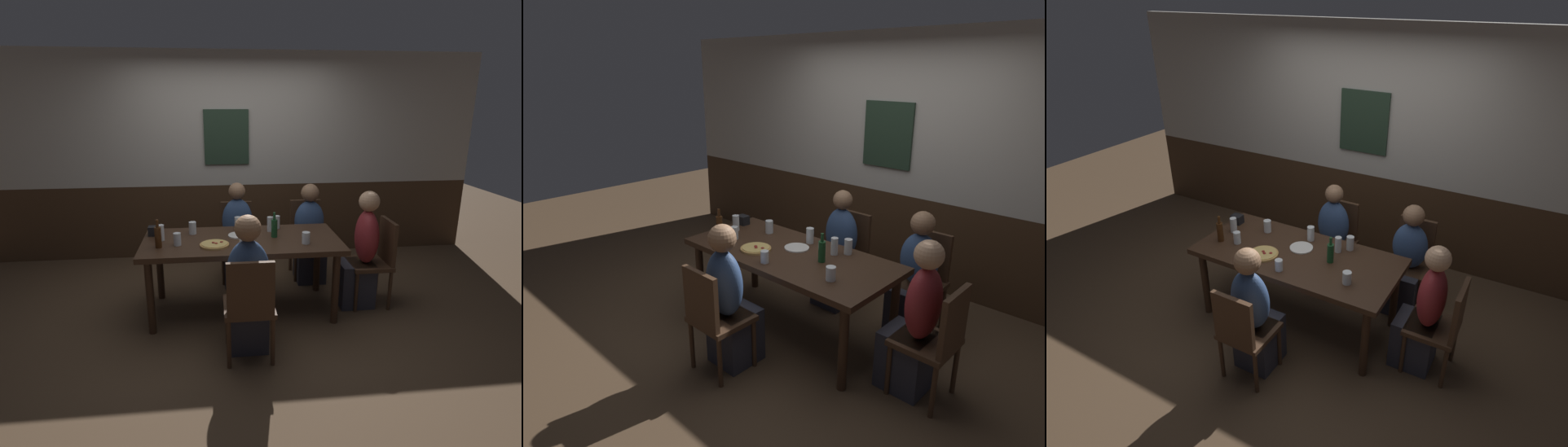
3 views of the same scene
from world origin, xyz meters
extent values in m
plane|color=#4C3826|center=(0.00, 0.00, 0.00)|extent=(12.00, 12.00, 0.00)
cube|color=#3D2819|center=(0.00, 1.65, 0.47)|extent=(6.40, 0.10, 0.95)
cube|color=#B7B2A8|center=(0.00, 1.65, 1.77)|extent=(6.40, 0.10, 1.65)
cube|color=#233828|center=(-0.07, 1.58, 1.56)|extent=(0.56, 0.03, 0.68)
cube|color=#382316|center=(0.00, 0.00, 0.71)|extent=(1.87, 0.86, 0.05)
cylinder|color=#382316|center=(-0.83, -0.35, 0.34)|extent=(0.07, 0.07, 0.69)
cylinder|color=#382316|center=(0.83, -0.35, 0.34)|extent=(0.07, 0.07, 0.69)
cylinder|color=#382316|center=(-0.83, 0.35, 0.34)|extent=(0.07, 0.07, 0.69)
cylinder|color=#382316|center=(0.83, 0.35, 0.34)|extent=(0.07, 0.07, 0.69)
cube|color=#422B1C|center=(0.00, -0.77, 0.43)|extent=(0.40, 0.40, 0.04)
cube|color=#422B1C|center=(0.00, -0.95, 0.67)|extent=(0.36, 0.04, 0.43)
cylinder|color=#422B1C|center=(-0.17, -0.60, 0.21)|extent=(0.04, 0.04, 0.41)
cylinder|color=#422B1C|center=(0.17, -0.60, 0.21)|extent=(0.04, 0.04, 0.41)
cylinder|color=#422B1C|center=(-0.17, -0.94, 0.21)|extent=(0.04, 0.04, 0.41)
cylinder|color=#422B1C|center=(0.17, -0.94, 0.21)|extent=(0.04, 0.04, 0.41)
cube|color=#422B1C|center=(0.82, 0.77, 0.43)|extent=(0.40, 0.40, 0.04)
cube|color=#422B1C|center=(0.82, 0.95, 0.67)|extent=(0.36, 0.04, 0.43)
cylinder|color=#422B1C|center=(0.99, 0.60, 0.21)|extent=(0.04, 0.04, 0.41)
cylinder|color=#422B1C|center=(0.65, 0.60, 0.21)|extent=(0.04, 0.04, 0.41)
cylinder|color=#422B1C|center=(0.99, 0.94, 0.21)|extent=(0.04, 0.04, 0.41)
cylinder|color=#422B1C|center=(0.65, 0.94, 0.21)|extent=(0.04, 0.04, 0.41)
cube|color=#422B1C|center=(0.00, 0.77, 0.43)|extent=(0.40, 0.40, 0.04)
cube|color=#422B1C|center=(0.00, 0.95, 0.67)|extent=(0.36, 0.04, 0.43)
cylinder|color=#422B1C|center=(0.17, 0.60, 0.21)|extent=(0.04, 0.04, 0.41)
cylinder|color=#422B1C|center=(-0.17, 0.60, 0.21)|extent=(0.04, 0.04, 0.41)
cylinder|color=#422B1C|center=(0.17, 0.94, 0.21)|extent=(0.04, 0.04, 0.41)
cylinder|color=#422B1C|center=(-0.17, 0.94, 0.21)|extent=(0.04, 0.04, 0.41)
cube|color=#422B1C|center=(1.27, 0.00, 0.43)|extent=(0.40, 0.40, 0.04)
cube|color=#422B1C|center=(1.45, 0.00, 0.67)|extent=(0.04, 0.36, 0.43)
cylinder|color=#422B1C|center=(1.10, -0.17, 0.21)|extent=(0.04, 0.04, 0.41)
cylinder|color=#422B1C|center=(1.10, 0.17, 0.21)|extent=(0.04, 0.04, 0.41)
cylinder|color=#422B1C|center=(1.44, -0.17, 0.21)|extent=(0.04, 0.04, 0.41)
cylinder|color=#422B1C|center=(1.44, 0.17, 0.21)|extent=(0.04, 0.04, 0.41)
cube|color=#2D2D38|center=(0.00, -0.64, 0.23)|extent=(0.32, 0.34, 0.45)
ellipsoid|color=#334C7A|center=(0.00, -0.73, 0.71)|extent=(0.34, 0.22, 0.53)
sphere|color=#936B4C|center=(0.00, -0.73, 1.07)|extent=(0.21, 0.21, 0.21)
cube|color=#2D2D38|center=(0.82, 0.64, 0.23)|extent=(0.32, 0.34, 0.45)
ellipsoid|color=#334C7A|center=(0.82, 0.73, 0.69)|extent=(0.34, 0.22, 0.47)
sphere|color=#936B4C|center=(0.82, 0.73, 1.01)|extent=(0.20, 0.20, 0.20)
cube|color=#2D2D38|center=(0.00, 0.64, 0.23)|extent=(0.32, 0.34, 0.45)
ellipsoid|color=#334C7A|center=(0.00, 0.73, 0.71)|extent=(0.34, 0.22, 0.52)
sphere|color=#936B4C|center=(0.00, 0.73, 1.05)|extent=(0.19, 0.19, 0.19)
cube|color=#2D2D38|center=(1.14, 0.00, 0.23)|extent=(0.34, 0.32, 0.45)
ellipsoid|color=maroon|center=(1.23, 0.00, 0.72)|extent=(0.22, 0.34, 0.54)
sphere|color=tan|center=(1.23, 0.00, 1.08)|extent=(0.20, 0.20, 0.20)
cylinder|color=tan|center=(-0.26, -0.16, 0.75)|extent=(0.27, 0.27, 0.02)
cylinder|color=#DBB760|center=(-0.26, -0.16, 0.76)|extent=(0.23, 0.23, 0.01)
cylinder|color=maroon|center=(-0.19, -0.14, 0.77)|extent=(0.03, 0.03, 0.00)
cylinder|color=maroon|center=(-0.24, -0.17, 0.77)|extent=(0.03, 0.03, 0.00)
cylinder|color=maroon|center=(-0.27, -0.15, 0.77)|extent=(0.03, 0.03, 0.00)
cylinder|color=silver|center=(0.30, 0.22, 0.81)|extent=(0.06, 0.06, 0.15)
cylinder|color=#331E14|center=(0.30, 0.22, 0.78)|extent=(0.05, 0.05, 0.07)
cylinder|color=silver|center=(0.58, -0.19, 0.79)|extent=(0.07, 0.07, 0.11)
cylinder|color=gold|center=(0.58, -0.19, 0.77)|extent=(0.07, 0.07, 0.06)
cylinder|color=silver|center=(-0.01, -0.30, 0.79)|extent=(0.07, 0.07, 0.10)
cylinder|color=#B26623|center=(-0.01, -0.30, 0.76)|extent=(0.06, 0.06, 0.04)
cylinder|color=silver|center=(-0.76, 0.05, 0.81)|extent=(0.07, 0.07, 0.15)
cylinder|color=#C6842D|center=(-0.76, 0.05, 0.79)|extent=(0.06, 0.06, 0.10)
cylinder|color=silver|center=(-0.59, -0.11, 0.80)|extent=(0.07, 0.07, 0.12)
cylinder|color=#331E14|center=(-0.59, -0.11, 0.77)|extent=(0.06, 0.06, 0.07)
cylinder|color=silver|center=(-0.47, 0.22, 0.80)|extent=(0.07, 0.07, 0.12)
cylinder|color=#B26623|center=(-0.47, 0.22, 0.77)|extent=(0.06, 0.06, 0.06)
cylinder|color=silver|center=(-0.02, 0.28, 0.81)|extent=(0.07, 0.07, 0.14)
cylinder|color=#C6842D|center=(-0.02, 0.28, 0.79)|extent=(0.06, 0.06, 0.09)
cylinder|color=silver|center=(0.38, 0.31, 0.81)|extent=(0.07, 0.07, 0.13)
cylinder|color=silver|center=(0.38, 0.31, 0.79)|extent=(0.06, 0.06, 0.10)
cylinder|color=#194723|center=(0.32, 0.03, 0.83)|extent=(0.06, 0.06, 0.17)
cylinder|color=#194723|center=(0.32, 0.03, 0.95)|extent=(0.03, 0.03, 0.07)
cylinder|color=#42230F|center=(-0.76, -0.15, 0.83)|extent=(0.06, 0.06, 0.19)
cylinder|color=#42230F|center=(-0.76, -0.15, 0.96)|extent=(0.03, 0.03, 0.07)
cylinder|color=white|center=(-0.02, 0.10, 0.75)|extent=(0.22, 0.22, 0.01)
cube|color=black|center=(-0.84, 0.21, 0.79)|extent=(0.11, 0.09, 0.09)
camera|label=1|loc=(-0.24, -3.75, 2.01)|focal=28.70mm
camera|label=2|loc=(2.43, -2.66, 2.25)|focal=31.47mm
camera|label=3|loc=(1.77, -2.95, 2.88)|focal=30.72mm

